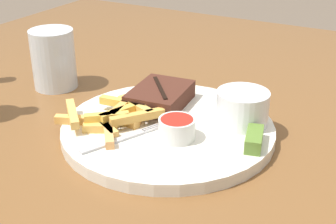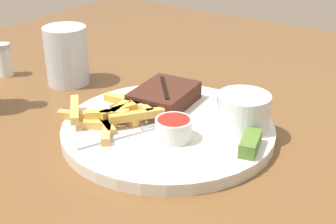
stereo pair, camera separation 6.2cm
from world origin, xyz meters
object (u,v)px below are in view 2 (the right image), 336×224
object	(u,v)px
steak_portion	(164,96)
fork_utensil	(116,137)
salt_shaker	(5,59)
pickle_spear	(249,144)
dinner_plate	(168,129)
coleslaw_cup	(243,109)
dipping_sauce_cup	(174,128)
drinking_glass	(67,55)

from	to	relation	value
steak_portion	fork_utensil	bearing A→B (deg)	-176.30
salt_shaker	fork_utensil	bearing A→B (deg)	-104.96
pickle_spear	salt_shaker	world-z (taller)	salt_shaker
fork_utensil	salt_shaker	bearing A→B (deg)	100.15
dinner_plate	fork_utensil	xyz separation A→B (m)	(-0.08, 0.04, 0.01)
fork_utensil	coleslaw_cup	bearing A→B (deg)	-19.74
dipping_sauce_cup	salt_shaker	world-z (taller)	salt_shaker
dinner_plate	pickle_spear	bearing A→B (deg)	-91.41
pickle_spear	fork_utensil	distance (m)	0.19
coleslaw_cup	drinking_glass	xyz separation A→B (m)	(0.01, 0.37, 0.01)
fork_utensil	salt_shaker	world-z (taller)	salt_shaker
steak_portion	fork_utensil	size ratio (longest dim) A/B	0.92
steak_portion	salt_shaker	xyz separation A→B (m)	(-0.03, 0.36, 0.00)
dinner_plate	dipping_sauce_cup	world-z (taller)	dipping_sauce_cup
steak_portion	coleslaw_cup	world-z (taller)	coleslaw_cup
dinner_plate	steak_portion	distance (m)	0.07
coleslaw_cup	fork_utensil	world-z (taller)	coleslaw_cup
fork_utensil	salt_shaker	size ratio (longest dim) A/B	1.94
coleslaw_cup	dipping_sauce_cup	world-z (taller)	coleslaw_cup
fork_utensil	drinking_glass	world-z (taller)	drinking_glass
dipping_sauce_cup	salt_shaker	distance (m)	0.44
steak_portion	pickle_spear	size ratio (longest dim) A/B	1.93
steak_portion	drinking_glass	xyz separation A→B (m)	(0.01, 0.23, 0.02)
dinner_plate	drinking_glass	world-z (taller)	drinking_glass
dipping_sauce_cup	pickle_spear	bearing A→B (deg)	-74.08
dinner_plate	coleslaw_cup	size ratio (longest dim) A/B	4.07
coleslaw_cup	fork_utensil	xyz separation A→B (m)	(-0.13, 0.13, -0.03)
dinner_plate	steak_portion	size ratio (longest dim) A/B	2.73
dipping_sauce_cup	coleslaw_cup	bearing A→B (deg)	-35.84
coleslaw_cup	drinking_glass	size ratio (longest dim) A/B	0.72
dinner_plate	dipping_sauce_cup	size ratio (longest dim) A/B	6.09
dipping_sauce_cup	pickle_spear	distance (m)	0.11
drinking_glass	coleslaw_cup	bearing A→B (deg)	-91.46
dinner_plate	pickle_spear	size ratio (longest dim) A/B	5.27
dinner_plate	steak_portion	bearing A→B (deg)	39.11
pickle_spear	drinking_glass	xyz separation A→B (m)	(0.07, 0.41, 0.03)
dinner_plate	steak_portion	xyz separation A→B (m)	(0.05, 0.04, 0.02)
coleslaw_cup	dinner_plate	bearing A→B (deg)	120.11
fork_utensil	drinking_glass	distance (m)	0.28
dipping_sauce_cup	pickle_spear	world-z (taller)	dipping_sauce_cup
dinner_plate	salt_shaker	xyz separation A→B (m)	(0.02, 0.40, 0.02)
pickle_spear	salt_shaker	xyz separation A→B (m)	(0.03, 0.54, 0.00)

